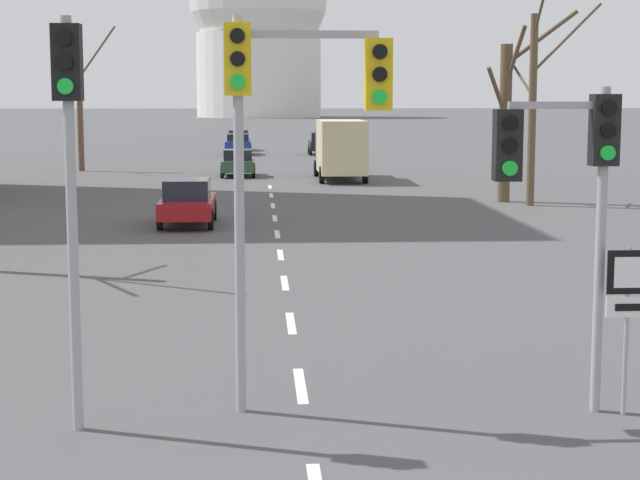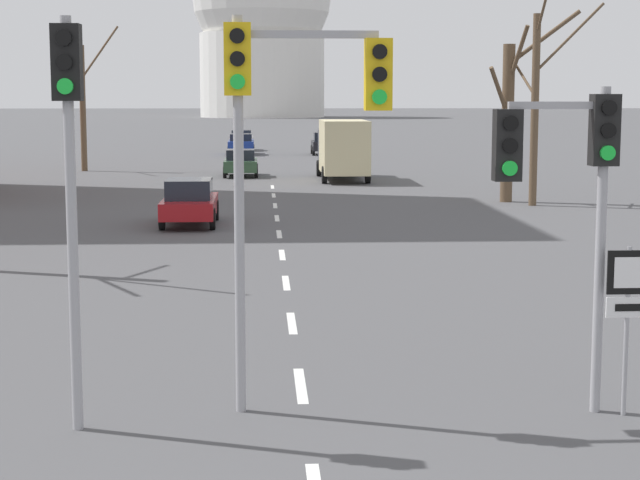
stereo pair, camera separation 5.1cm
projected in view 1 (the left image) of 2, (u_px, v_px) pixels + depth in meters
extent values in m
cube|color=silver|center=(301.00, 385.00, 16.17)|extent=(0.16, 2.00, 0.01)
cube|color=silver|center=(291.00, 323.00, 20.62)|extent=(0.16, 2.00, 0.01)
cube|color=silver|center=(285.00, 283.00, 25.08)|extent=(0.16, 2.00, 0.01)
cube|color=silver|center=(280.00, 255.00, 29.53)|extent=(0.16, 2.00, 0.01)
cube|color=silver|center=(277.00, 234.00, 33.98)|extent=(0.16, 2.00, 0.01)
cube|color=silver|center=(275.00, 218.00, 38.43)|extent=(0.16, 2.00, 0.01)
cube|color=silver|center=(273.00, 206.00, 42.89)|extent=(0.16, 2.00, 0.01)
cube|color=silver|center=(271.00, 195.00, 47.34)|extent=(0.16, 2.00, 0.01)
cube|color=silver|center=(270.00, 187.00, 51.79)|extent=(0.16, 2.00, 0.01)
cylinder|color=#9E9EA3|center=(600.00, 252.00, 14.57)|extent=(0.14, 0.14, 4.48)
cube|color=black|center=(604.00, 130.00, 14.35)|extent=(0.36, 0.28, 0.96)
cylinder|color=black|center=(609.00, 108.00, 14.14)|extent=(0.20, 0.06, 0.20)
cylinder|color=black|center=(608.00, 130.00, 14.18)|extent=(0.20, 0.06, 0.20)
cylinder|color=green|center=(608.00, 153.00, 14.22)|extent=(0.20, 0.06, 0.20)
cube|color=#9E9EA3|center=(557.00, 105.00, 14.26)|extent=(1.31, 0.10, 0.10)
cube|color=black|center=(507.00, 145.00, 14.29)|extent=(0.36, 0.28, 0.96)
cylinder|color=black|center=(511.00, 123.00, 14.09)|extent=(0.20, 0.06, 0.20)
cylinder|color=black|center=(510.00, 146.00, 14.13)|extent=(0.20, 0.06, 0.20)
cylinder|color=green|center=(510.00, 168.00, 14.17)|extent=(0.20, 0.06, 0.20)
cylinder|color=#9E9EA3|center=(239.00, 218.00, 14.51)|extent=(0.14, 0.14, 5.41)
cube|color=yellow|center=(238.00, 59.00, 14.22)|extent=(0.36, 0.28, 0.96)
cylinder|color=black|center=(237.00, 36.00, 14.02)|extent=(0.20, 0.06, 0.20)
cylinder|color=black|center=(238.00, 59.00, 14.06)|extent=(0.20, 0.06, 0.20)
cylinder|color=green|center=(238.00, 82.00, 14.09)|extent=(0.20, 0.06, 0.20)
cube|color=#9E9EA3|center=(308.00, 34.00, 14.23)|extent=(1.89, 0.10, 0.10)
cube|color=yellow|center=(378.00, 75.00, 14.36)|extent=(0.36, 0.28, 0.96)
cylinder|color=black|center=(380.00, 52.00, 14.15)|extent=(0.20, 0.06, 0.20)
cylinder|color=black|center=(380.00, 74.00, 14.19)|extent=(0.20, 0.06, 0.20)
cylinder|color=green|center=(380.00, 97.00, 14.23)|extent=(0.20, 0.06, 0.20)
cylinder|color=#9E9EA3|center=(72.00, 228.00, 13.69)|extent=(0.14, 0.14, 5.35)
cube|color=black|center=(67.00, 62.00, 13.41)|extent=(0.36, 0.28, 0.96)
cylinder|color=black|center=(64.00, 38.00, 13.21)|extent=(0.20, 0.06, 0.20)
cylinder|color=black|center=(65.00, 62.00, 13.25)|extent=(0.20, 0.06, 0.20)
cylinder|color=green|center=(65.00, 86.00, 13.29)|extent=(0.20, 0.06, 0.20)
cylinder|color=#9E9EA3|center=(626.00, 331.00, 14.54)|extent=(0.07, 0.07, 2.34)
cube|color=black|center=(629.00, 272.00, 14.41)|extent=(0.60, 0.03, 0.60)
cube|color=white|center=(629.00, 272.00, 14.39)|extent=(0.42, 0.01, 0.42)
cube|color=white|center=(628.00, 307.00, 14.47)|extent=(0.60, 0.03, 0.28)
cube|color=black|center=(628.00, 307.00, 14.46)|extent=(0.36, 0.01, 0.10)
cube|color=maroon|center=(188.00, 206.00, 36.35)|extent=(1.76, 4.44, 0.58)
cube|color=#1E232D|center=(187.00, 189.00, 36.05)|extent=(1.49, 2.13, 0.66)
cylinder|color=black|center=(167.00, 211.00, 37.70)|extent=(0.18, 0.71, 0.71)
cylinder|color=black|center=(214.00, 210.00, 37.80)|extent=(0.18, 0.71, 0.71)
cylinder|color=black|center=(160.00, 219.00, 34.98)|extent=(0.18, 0.71, 0.71)
cylinder|color=black|center=(211.00, 219.00, 35.07)|extent=(0.18, 0.71, 0.71)
cube|color=navy|center=(238.00, 145.00, 80.70)|extent=(1.90, 4.58, 0.70)
cube|color=#1E232D|center=(238.00, 137.00, 80.39)|extent=(1.61, 2.20, 0.53)
cylinder|color=black|center=(227.00, 149.00, 82.10)|extent=(0.18, 0.70, 0.70)
cylinder|color=black|center=(250.00, 149.00, 82.21)|extent=(0.18, 0.70, 0.70)
cylinder|color=black|center=(226.00, 151.00, 79.29)|extent=(0.18, 0.70, 0.70)
cylinder|color=black|center=(250.00, 151.00, 79.39)|extent=(0.18, 0.70, 0.70)
cube|color=silver|center=(239.00, 141.00, 87.01)|extent=(1.82, 4.30, 0.75)
cube|color=#1E232D|center=(238.00, 133.00, 86.71)|extent=(1.55, 2.06, 0.56)
cylinder|color=black|center=(228.00, 145.00, 88.33)|extent=(0.18, 0.72, 0.72)
cylinder|color=black|center=(249.00, 145.00, 88.43)|extent=(0.18, 0.72, 0.72)
cylinder|color=black|center=(228.00, 147.00, 85.69)|extent=(0.18, 0.72, 0.72)
cylinder|color=black|center=(249.00, 147.00, 85.79)|extent=(0.18, 0.72, 0.72)
cube|color=#2D4C33|center=(238.00, 165.00, 58.65)|extent=(1.79, 4.00, 0.60)
cube|color=#1E232D|center=(238.00, 155.00, 58.37)|extent=(1.52, 1.92, 0.57)
cylinder|color=black|center=(224.00, 169.00, 59.87)|extent=(0.18, 0.63, 0.63)
cylinder|color=black|center=(254.00, 169.00, 59.96)|extent=(0.18, 0.63, 0.63)
cylinder|color=black|center=(222.00, 172.00, 57.41)|extent=(0.18, 0.63, 0.63)
cylinder|color=black|center=(254.00, 172.00, 57.51)|extent=(0.18, 0.63, 0.63)
cube|color=black|center=(320.00, 146.00, 80.58)|extent=(1.69, 3.82, 0.69)
cube|color=#1E232D|center=(321.00, 137.00, 80.30)|extent=(1.44, 1.84, 0.65)
cylinder|color=black|center=(309.00, 149.00, 81.75)|extent=(0.18, 0.69, 0.69)
cylinder|color=black|center=(330.00, 149.00, 81.84)|extent=(0.18, 0.69, 0.69)
cylinder|color=black|center=(311.00, 151.00, 79.40)|extent=(0.18, 0.69, 0.69)
cylinder|color=black|center=(332.00, 151.00, 79.50)|extent=(0.18, 0.69, 0.69)
cube|color=#333842|center=(336.00, 149.00, 58.68)|extent=(2.20, 2.00, 2.10)
cube|color=beige|center=(341.00, 147.00, 55.07)|extent=(2.30, 5.20, 2.70)
cylinder|color=black|center=(316.00, 168.00, 58.75)|extent=(0.24, 0.88, 0.88)
cylinder|color=black|center=(356.00, 168.00, 58.88)|extent=(0.24, 0.88, 0.88)
cylinder|color=black|center=(322.00, 175.00, 53.77)|extent=(0.24, 0.88, 0.88)
cylinder|color=black|center=(365.00, 175.00, 53.90)|extent=(0.24, 0.88, 0.88)
cylinder|color=brown|center=(80.00, 109.00, 62.45)|extent=(0.35, 0.35, 7.32)
cylinder|color=brown|center=(68.00, 77.00, 60.98)|extent=(0.85, 2.56, 2.86)
cylinder|color=brown|center=(68.00, 69.00, 62.39)|extent=(1.40, 0.73, 1.83)
cylinder|color=brown|center=(97.00, 52.00, 62.69)|extent=(2.05, 1.44, 3.11)
cylinder|color=brown|center=(505.00, 124.00, 44.10)|extent=(0.50, 0.50, 6.48)
cylinder|color=brown|center=(542.00, 38.00, 43.41)|extent=(2.81, 0.89, 2.25)
cylinder|color=brown|center=(516.00, 55.00, 43.25)|extent=(0.65, 1.18, 2.38)
cylinder|color=brown|center=(497.00, 91.00, 43.47)|extent=(1.09, 1.05, 2.00)
cylinder|color=brown|center=(532.00, 111.00, 42.50)|extent=(0.31, 0.31, 7.59)
cylinder|color=brown|center=(533.00, 56.00, 43.59)|extent=(0.65, 2.85, 2.70)
cylinder|color=brown|center=(567.00, 38.00, 42.08)|extent=(2.65, 0.37, 2.73)
cylinder|color=brown|center=(520.00, 76.00, 43.44)|extent=(0.44, 2.39, 1.51)
cylinder|color=brown|center=(541.00, 7.00, 41.24)|extent=(0.19, 1.59, 1.96)
cylinder|color=silver|center=(259.00, 75.00, 228.86)|extent=(26.61, 26.61, 17.74)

